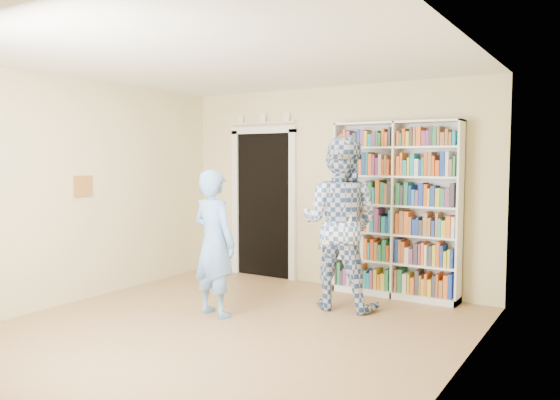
{
  "coord_description": "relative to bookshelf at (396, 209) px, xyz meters",
  "views": [
    {
      "loc": [
        3.31,
        -4.17,
        1.73
      ],
      "look_at": [
        0.16,
        0.9,
        1.28
      ],
      "focal_mm": 35.0,
      "sensor_mm": 36.0,
      "label": 1
    }
  ],
  "objects": [
    {
      "name": "bookshelf",
      "position": [
        0.0,
        0.0,
        0.0
      ],
      "size": [
        1.59,
        0.3,
        2.19
      ],
      "rotation": [
        0.0,
        0.0,
        -0.31
      ],
      "color": "white",
      "rests_on": "floor"
    },
    {
      "name": "doorway",
      "position": [
        -2.07,
        0.13,
        0.07
      ],
      "size": [
        1.1,
        0.08,
        2.43
      ],
      "color": "black",
      "rests_on": "floor"
    },
    {
      "name": "man_blue",
      "position": [
        -1.41,
        -1.85,
        -0.3
      ],
      "size": [
        0.65,
        0.49,
        1.61
      ],
      "primitive_type": "imported",
      "rotation": [
        0.0,
        0.0,
        2.96
      ],
      "color": "#679AE5",
      "rests_on": "floor"
    },
    {
      "name": "wall_right",
      "position": [
        1.28,
        -2.34,
        0.24
      ],
      "size": [
        0.0,
        5.0,
        5.0
      ],
      "primitive_type": "plane",
      "rotation": [
        1.57,
        0.0,
        -1.57
      ],
      "color": "beige",
      "rests_on": "floor"
    },
    {
      "name": "floor",
      "position": [
        -0.97,
        -2.34,
        -1.11
      ],
      "size": [
        5.0,
        5.0,
        0.0
      ],
      "primitive_type": "plane",
      "color": "#A1754E",
      "rests_on": "ground"
    },
    {
      "name": "paper_sheet",
      "position": [
        -0.24,
        -1.06,
        -0.13
      ],
      "size": [
        0.18,
        0.11,
        0.29
      ],
      "primitive_type": "cube",
      "rotation": [
        0.0,
        0.0,
        0.5
      ],
      "color": "white",
      "rests_on": "man_plaid"
    },
    {
      "name": "wall_back",
      "position": [
        -0.97,
        0.16,
        0.24
      ],
      "size": [
        4.5,
        0.0,
        4.5
      ],
      "primitive_type": "plane",
      "rotation": [
        1.57,
        0.0,
        0.0
      ],
      "color": "beige",
      "rests_on": "floor"
    },
    {
      "name": "wall_art",
      "position": [
        -3.2,
        -2.14,
        0.29
      ],
      "size": [
        0.03,
        0.25,
        0.25
      ],
      "primitive_type": "cube",
      "color": "brown",
      "rests_on": "wall_left"
    },
    {
      "name": "wall_left",
      "position": [
        -3.22,
        -2.34,
        0.24
      ],
      "size": [
        0.0,
        5.0,
        5.0
      ],
      "primitive_type": "plane",
      "rotation": [
        1.57,
        0.0,
        1.57
      ],
      "color": "beige",
      "rests_on": "floor"
    },
    {
      "name": "ceiling",
      "position": [
        -0.97,
        -2.34,
        1.59
      ],
      "size": [
        5.0,
        5.0,
        0.0
      ],
      "primitive_type": "plane",
      "rotation": [
        3.14,
        0.0,
        0.0
      ],
      "color": "white",
      "rests_on": "wall_back"
    },
    {
      "name": "man_plaid",
      "position": [
        -0.37,
        -0.83,
        -0.12
      ],
      "size": [
        1.03,
        0.84,
        1.98
      ],
      "primitive_type": "imported",
      "rotation": [
        0.0,
        0.0,
        3.24
      ],
      "color": "#315497",
      "rests_on": "floor"
    }
  ]
}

